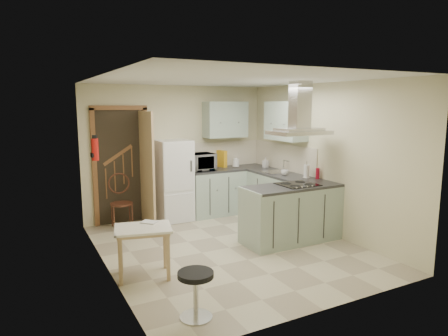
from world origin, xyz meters
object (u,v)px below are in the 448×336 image
drop_leaf_table (144,252)px  microwave (198,162)px  fridge (174,180)px  extractor_hood (299,133)px  bentwood_chair (122,204)px  peninsula (292,213)px  stool (196,295)px

drop_leaf_table → microwave: bearing=65.1°
fridge → microwave: 0.58m
extractor_hood → bentwood_chair: size_ratio=1.04×
drop_leaf_table → microwave: (1.73, 2.16, 0.74)m
extractor_hood → drop_leaf_table: 2.93m
bentwood_chair → microwave: size_ratio=1.47×
peninsula → bentwood_chair: 2.94m
fridge → drop_leaf_table: bearing=-119.4°
drop_leaf_table → stool: 1.22m
stool → drop_leaf_table: bearing=98.5°
extractor_hood → fridge: bearing=123.8°
microwave → fridge: bearing=172.6°
bentwood_chair → microwave: 1.61m
peninsula → stool: peninsula is taller
fridge → peninsula: 2.35m
extractor_hood → microwave: (-0.84, 1.94, -0.66)m
stool → peninsula: bearing=32.0°
fridge → extractor_hood: bearing=-56.2°
extractor_hood → bentwood_chair: bearing=140.4°
peninsula → drop_leaf_table: (-2.46, -0.21, -0.13)m
fridge → peninsula: bearing=-58.3°
drop_leaf_table → stool: drop_leaf_table is taller
fridge → extractor_hood: (1.32, -1.98, 0.97)m
peninsula → extractor_hood: extractor_hood is taller
drop_leaf_table → fridge: bearing=74.4°
microwave → peninsula: bearing=-72.4°
peninsula → stool: (-2.28, -1.42, -0.20)m
bentwood_chair → extractor_hood: bearing=-33.7°
drop_leaf_table → stool: bearing=-67.8°
fridge → drop_leaf_table: fridge is taller
bentwood_chair → peninsula: bearing=-34.9°
peninsula → fridge: bearing=121.7°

